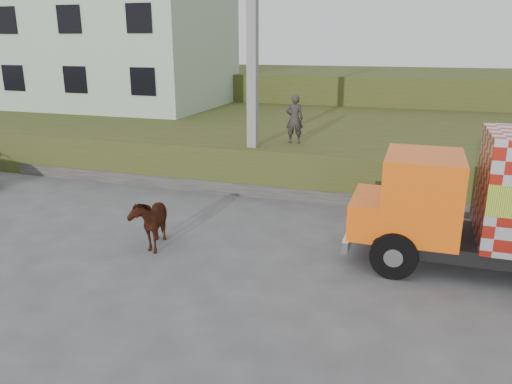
% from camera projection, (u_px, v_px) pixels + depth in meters
% --- Properties ---
extents(ground, '(120.00, 120.00, 0.00)m').
position_uv_depth(ground, '(231.00, 247.00, 12.10)').
color(ground, '#474749').
rests_on(ground, ground).
extents(embankment, '(40.00, 12.00, 1.50)m').
position_uv_depth(embankment, '(316.00, 141.00, 20.97)').
color(embankment, '#314918').
rests_on(embankment, ground).
extents(embankment_far, '(40.00, 12.00, 3.00)m').
position_uv_depth(embankment_far, '(355.00, 95.00, 31.66)').
color(embankment_far, '#314918').
rests_on(embankment_far, ground).
extents(retaining_strip, '(16.00, 0.50, 0.40)m').
position_uv_depth(retaining_strip, '(220.00, 186.00, 16.46)').
color(retaining_strip, '#595651').
rests_on(retaining_strip, ground).
extents(building, '(10.00, 8.00, 6.00)m').
position_uv_depth(building, '(122.00, 47.00, 25.91)').
color(building, '#A1BDA1').
rests_on(building, embankment).
extents(utility_pole, '(1.20, 0.30, 8.00)m').
position_uv_depth(utility_pole, '(253.00, 65.00, 15.40)').
color(utility_pole, gray).
rests_on(utility_pole, ground).
extents(cow, '(1.14, 1.68, 1.30)m').
position_uv_depth(cow, '(150.00, 220.00, 12.00)').
color(cow, black).
rests_on(cow, ground).
extents(pedestrian, '(0.68, 0.55, 1.61)m').
position_uv_depth(pedestrian, '(294.00, 119.00, 16.53)').
color(pedestrian, '#2E2B29').
rests_on(pedestrian, embankment).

